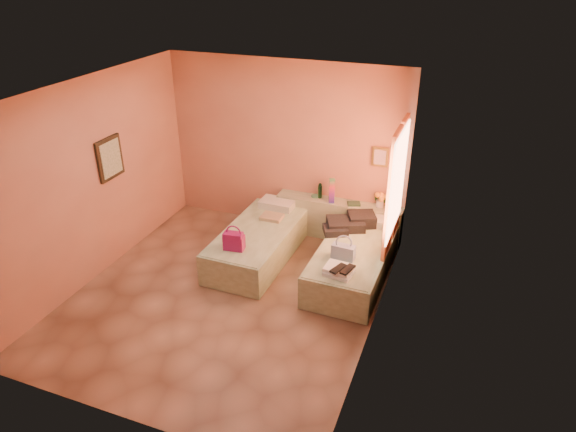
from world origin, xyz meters
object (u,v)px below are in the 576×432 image
(bed_left, at_px, (258,243))
(bed_right, at_px, (353,262))
(flower_vase, at_px, (380,198))
(magenta_handbag, at_px, (234,241))
(headboard_ledge, at_px, (338,220))
(water_bottle, at_px, (320,191))
(towel_stack, at_px, (339,271))
(blue_handbag, at_px, (343,252))
(green_book, at_px, (354,204))

(bed_left, xyz_separation_m, bed_right, (1.49, 0.00, 0.00))
(flower_vase, distance_m, magenta_handbag, 2.43)
(bed_right, height_order, magenta_handbag, magenta_handbag)
(headboard_ledge, height_order, water_bottle, water_bottle)
(magenta_handbag, height_order, towel_stack, magenta_handbag)
(bed_left, height_order, towel_stack, towel_stack)
(blue_handbag, bearing_deg, towel_stack, -78.91)
(bed_right, relative_size, blue_handbag, 6.33)
(bed_left, relative_size, water_bottle, 8.31)
(towel_stack, bearing_deg, green_book, 98.26)
(headboard_ledge, relative_size, bed_right, 1.02)
(water_bottle, relative_size, flower_vase, 0.84)
(headboard_ledge, bearing_deg, magenta_handbag, -121.51)
(headboard_ledge, relative_size, green_book, 10.43)
(flower_vase, relative_size, magenta_handbag, 1.02)
(flower_vase, height_order, blue_handbag, flower_vase)
(water_bottle, distance_m, towel_stack, 2.01)
(headboard_ledge, xyz_separation_m, bed_right, (0.52, -1.05, -0.08))
(bed_left, distance_m, water_bottle, 1.35)
(green_book, bearing_deg, towel_stack, -103.39)
(bed_left, relative_size, towel_stack, 5.71)
(headboard_ledge, height_order, bed_left, headboard_ledge)
(water_bottle, height_order, flower_vase, flower_vase)
(blue_handbag, bearing_deg, green_book, 102.12)
(headboard_ledge, xyz_separation_m, water_bottle, (-0.33, 0.03, 0.45))
(bed_left, distance_m, magenta_handbag, 0.75)
(headboard_ledge, distance_m, water_bottle, 0.56)
(headboard_ledge, bearing_deg, flower_vase, 4.62)
(bed_left, xyz_separation_m, towel_stack, (1.47, -0.73, 0.30))
(green_book, bearing_deg, flower_vase, -10.86)
(flower_vase, height_order, magenta_handbag, flower_vase)
(water_bottle, relative_size, blue_handbag, 0.76)
(green_book, bearing_deg, bed_right, -96.60)
(green_book, bearing_deg, headboard_ledge, 152.96)
(headboard_ledge, relative_size, flower_vase, 7.13)
(bed_left, xyz_separation_m, blue_handbag, (1.42, -0.34, 0.35))
(green_book, distance_m, flower_vase, 0.42)
(green_book, bearing_deg, water_bottle, 153.08)
(green_book, distance_m, towel_stack, 1.78)
(green_book, distance_m, magenta_handbag, 2.11)
(water_bottle, relative_size, green_book, 1.22)
(bed_left, distance_m, green_book, 1.64)
(blue_handbag, height_order, towel_stack, blue_handbag)
(headboard_ledge, bearing_deg, green_book, -5.39)
(bed_right, distance_m, towel_stack, 0.79)
(water_bottle, height_order, towel_stack, water_bottle)
(bed_left, distance_m, flower_vase, 2.03)
(bed_right, bearing_deg, towel_stack, -90.78)
(bed_left, bearing_deg, magenta_handbag, -95.68)
(bed_left, relative_size, bed_right, 1.00)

